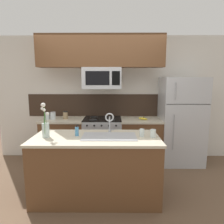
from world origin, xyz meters
name	(u,v)px	position (x,y,z in m)	size (l,w,h in m)	color
ground_plane	(100,184)	(0.00, 0.00, 0.00)	(10.00, 10.00, 0.00)	brown
rear_partition	(117,98)	(0.30, 1.28, 1.30)	(5.20, 0.10, 2.60)	silver
splash_band	(103,105)	(0.00, 1.22, 1.15)	(3.24, 0.01, 0.48)	#332319
back_counter_left	(64,140)	(-0.80, 0.90, 0.46)	(0.87, 0.65, 0.91)	brown
back_counter_right	(140,141)	(0.78, 0.90, 0.46)	(0.83, 0.65, 0.91)	brown
stove_range	(103,140)	(0.00, 0.90, 0.46)	(0.76, 0.64, 0.93)	#B7BABF
microwave	(102,78)	(0.00, 0.88, 1.73)	(0.74, 0.40, 0.40)	#B7BABF
upper_cabinet_band	(101,51)	(-0.02, 0.85, 2.23)	(2.40, 0.34, 0.60)	brown
refrigerator	(181,121)	(1.59, 0.92, 0.87)	(0.83, 0.74, 1.75)	#B7BABF
storage_jar_tall	(47,116)	(-1.12, 0.88, 0.98)	(0.10, 0.10, 0.14)	silver
storage_jar_medium	(53,116)	(-1.00, 0.87, 0.98)	(0.11, 0.11, 0.15)	silver
storage_jar_short	(65,115)	(-0.75, 0.92, 0.99)	(0.10, 0.10, 0.16)	#997F5B
banana_bunch	(143,119)	(0.82, 0.84, 0.93)	(0.19, 0.12, 0.08)	yellow
island_counter	(96,167)	(-0.02, -0.35, 0.46)	(1.79, 0.80, 0.91)	brown
kitchen_sink	(109,141)	(0.16, -0.35, 0.84)	(0.76, 0.42, 0.16)	#ADAFB5
sink_faucet	(110,120)	(0.17, -0.14, 1.11)	(0.14, 0.14, 0.31)	#B7BABF
dish_soap_bottle	(77,131)	(-0.30, -0.31, 0.98)	(0.06, 0.05, 0.16)	#4C93C6
drinking_glass	(142,133)	(0.63, -0.34, 0.96)	(0.07, 0.07, 0.11)	silver
spare_glass	(153,133)	(0.78, -0.38, 0.97)	(0.08, 0.08, 0.11)	silver
flower_vase	(45,127)	(-0.72, -0.39, 1.05)	(0.12, 0.16, 0.49)	silver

